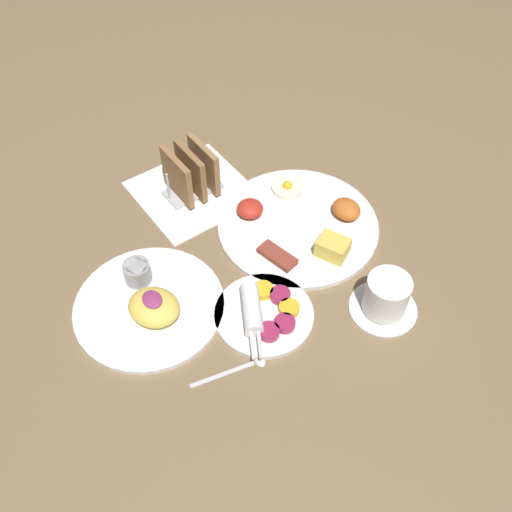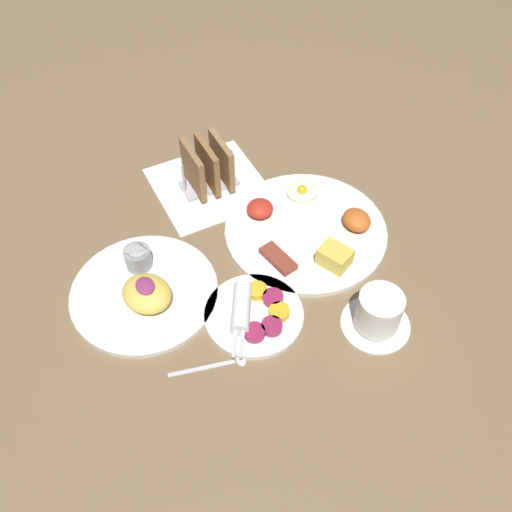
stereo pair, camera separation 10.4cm
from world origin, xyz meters
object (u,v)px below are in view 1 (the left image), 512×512
(plate_breakfast, at_px, (300,224))
(toast_rack, at_px, (191,173))
(coffee_cup, at_px, (386,297))
(plate_foreground, at_px, (149,303))
(plate_condiments, at_px, (264,313))

(plate_breakfast, xyz_separation_m, toast_rack, (-0.21, -0.12, 0.04))
(coffee_cup, bearing_deg, toast_rack, -166.08)
(plate_breakfast, height_order, plate_foreground, plate_foreground)
(toast_rack, bearing_deg, plate_foreground, -46.38)
(plate_breakfast, bearing_deg, toast_rack, -151.10)
(plate_breakfast, xyz_separation_m, plate_foreground, (-0.00, -0.33, 0.00))
(plate_breakfast, height_order, plate_condiments, plate_breakfast)
(plate_condiments, xyz_separation_m, plate_foreground, (-0.13, -0.15, 0.00))
(toast_rack, bearing_deg, plate_breakfast, 28.90)
(plate_breakfast, distance_m, plate_foreground, 0.33)
(toast_rack, height_order, coffee_cup, toast_rack)
(plate_condiments, height_order, toast_rack, toast_rack)
(coffee_cup, bearing_deg, plate_breakfast, 178.74)
(plate_breakfast, bearing_deg, plate_condiments, -55.03)
(plate_foreground, height_order, coffee_cup, coffee_cup)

